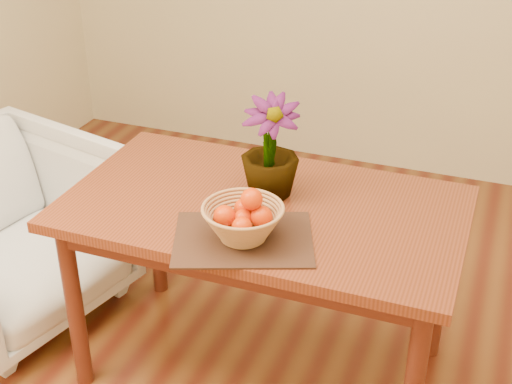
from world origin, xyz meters
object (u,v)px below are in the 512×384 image
(potted_plant, at_px, (270,148))
(armchair, at_px, (6,226))
(table, at_px, (263,225))
(wicker_basket, at_px, (243,224))

(potted_plant, xyz_separation_m, armchair, (-1.15, -0.09, -0.52))
(table, distance_m, wicker_basket, 0.29)
(wicker_basket, distance_m, armchair, 1.26)
(table, distance_m, armchair, 1.18)
(table, xyz_separation_m, potted_plant, (-0.00, 0.07, 0.27))
(wicker_basket, bearing_deg, table, 94.83)
(potted_plant, distance_m, armchair, 1.26)
(table, relative_size, armchair, 1.68)
(potted_plant, height_order, armchair, potted_plant)
(potted_plant, bearing_deg, armchair, 167.36)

